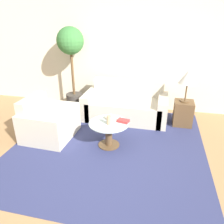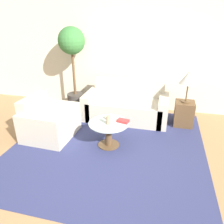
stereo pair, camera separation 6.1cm
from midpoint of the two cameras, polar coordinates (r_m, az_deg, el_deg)
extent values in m
plane|color=#9E754C|center=(3.42, -5.86, -15.23)|extent=(14.00, 14.00, 0.00)
cube|color=beige|center=(5.35, 2.99, 14.79)|extent=(10.00, 0.06, 2.60)
cube|color=navy|center=(4.00, -1.25, -8.60)|extent=(3.34, 3.39, 0.01)
cube|color=beige|center=(4.92, 3.11, 0.76)|extent=(1.62, 0.92, 0.44)
cube|color=beige|center=(5.19, 3.87, 4.20)|extent=(1.62, 0.18, 0.80)
cube|color=beige|center=(5.08, -5.91, 2.25)|extent=(0.20, 0.92, 0.57)
cube|color=beige|center=(4.84, 12.62, 0.60)|extent=(0.20, 0.92, 0.57)
cube|color=beige|center=(4.35, -16.19, -3.49)|extent=(0.87, 0.77, 0.44)
cube|color=beige|center=(4.45, -20.12, -0.99)|extent=(0.21, 0.75, 0.77)
cube|color=beige|center=(4.05, -18.91, -4.98)|extent=(0.85, 0.23, 0.57)
cube|color=beige|center=(4.61, -13.99, -0.73)|extent=(0.85, 0.23, 0.57)
cylinder|color=brown|center=(3.99, -1.26, -8.53)|extent=(0.38, 0.38, 0.02)
cylinder|color=brown|center=(3.89, -1.28, -5.95)|extent=(0.13, 0.13, 0.44)
cylinder|color=#B2C6C6|center=(3.78, -1.31, -2.96)|extent=(0.70, 0.70, 0.02)
cube|color=brown|center=(4.84, 17.71, -0.28)|extent=(0.39, 0.39, 0.52)
cylinder|color=brown|center=(4.73, 18.12, 2.74)|extent=(0.18, 0.18, 0.02)
cylinder|color=brown|center=(4.67, 18.43, 4.97)|extent=(0.03, 0.03, 0.36)
cone|color=beige|center=(4.58, 18.94, 8.71)|extent=(0.36, 0.36, 0.27)
cylinder|color=#3D3833|center=(5.57, -10.03, 2.88)|extent=(0.40, 0.40, 0.37)
cylinder|color=brown|center=(5.35, -10.59, 10.19)|extent=(0.06, 0.06, 1.10)
sphere|color=#387538|center=(5.23, -11.21, 17.82)|extent=(0.61, 0.61, 0.61)
cylinder|color=tan|center=(3.69, -1.35, -2.09)|extent=(0.07, 0.07, 0.16)
cylinder|color=beige|center=(3.91, -0.83, -1.41)|extent=(0.20, 0.20, 0.05)
cube|color=#BC3333|center=(3.80, 2.49, -2.31)|extent=(0.22, 0.17, 0.04)
camera|label=1|loc=(0.03, -90.44, -0.20)|focal=35.00mm
camera|label=2|loc=(0.03, 89.56, 0.20)|focal=35.00mm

